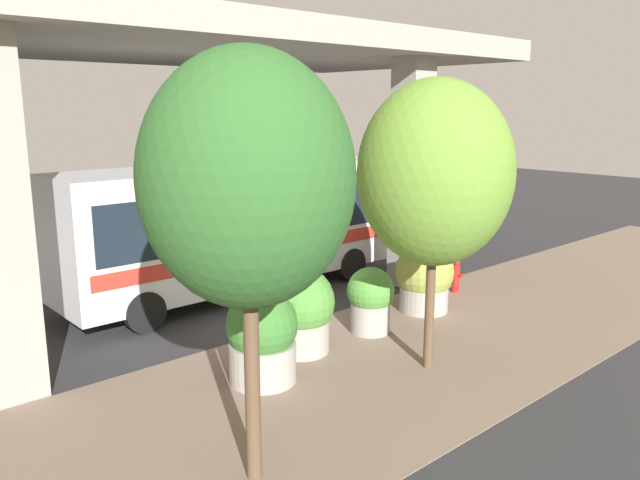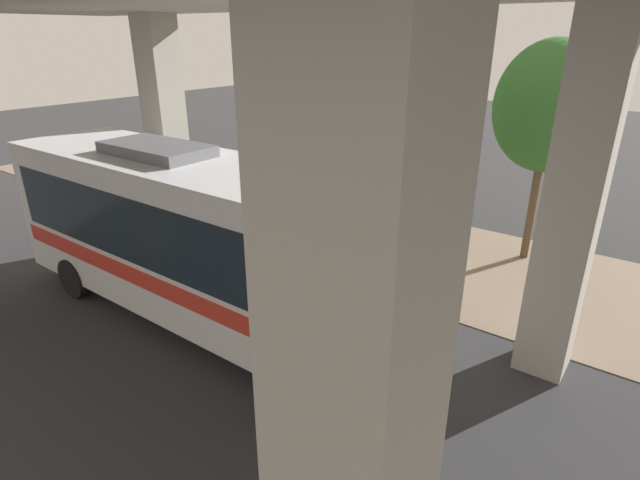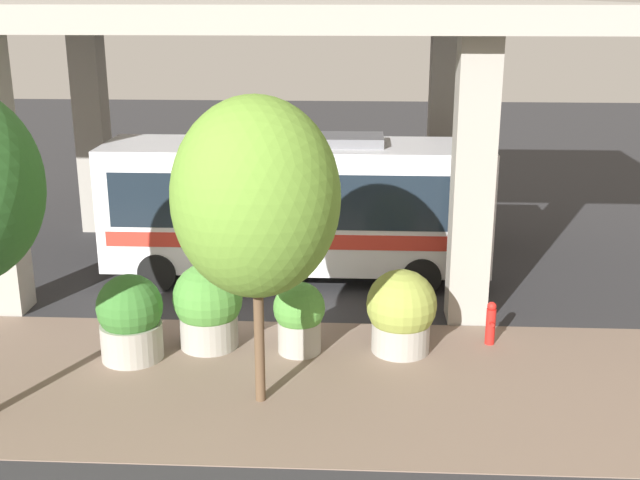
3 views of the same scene
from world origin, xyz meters
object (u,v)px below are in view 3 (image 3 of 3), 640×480
at_px(planter_back, 131,318).
at_px(street_tree_far, 256,198).
at_px(fire_hydrant, 491,323).
at_px(planter_extra, 208,306).
at_px(planter_middle, 299,317).
at_px(bus, 297,202).
at_px(planter_front, 401,312).

distance_m(planter_back, street_tree_far, 4.55).
height_order(fire_hydrant, planter_back, planter_back).
relative_size(fire_hydrant, planter_extra, 0.53).
xyz_separation_m(planter_middle, street_tree_far, (-2.18, 0.58, 3.15)).
height_order(planter_back, street_tree_far, street_tree_far).
distance_m(bus, planter_back, 6.19).
bearing_deg(planter_front, street_tree_far, 130.47).
distance_m(planter_middle, planter_extra, 2.00).
distance_m(bus, planter_extra, 4.96).
bearing_deg(planter_back, planter_extra, -65.56).
relative_size(fire_hydrant, planter_front, 0.55).
bearing_deg(bus, street_tree_far, 178.75).
xyz_separation_m(planter_front, planter_middle, (-0.16, 2.17, -0.09)).
xyz_separation_m(planter_extra, street_tree_far, (-2.38, -1.41, 3.02)).
distance_m(planter_middle, planter_back, 3.53).
xyz_separation_m(planter_middle, planter_back, (-0.49, 3.49, 0.09)).
distance_m(planter_back, planter_extra, 1.66).
height_order(planter_front, street_tree_far, street_tree_far).
xyz_separation_m(fire_hydrant, planter_middle, (-0.60, 4.14, 0.31)).
xyz_separation_m(fire_hydrant, planter_front, (-0.45, 1.98, 0.40)).
bearing_deg(street_tree_far, bus, -1.25).
height_order(fire_hydrant, street_tree_far, street_tree_far).
relative_size(planter_front, planter_middle, 1.16).
bearing_deg(fire_hydrant, bus, 47.71).
xyz_separation_m(bus, planter_middle, (-4.76, -0.42, -1.28)).
bearing_deg(bus, planter_back, 149.69).
xyz_separation_m(bus, planter_back, (-5.25, 3.07, -1.19)).
distance_m(bus, fire_hydrant, 6.38).
distance_m(planter_middle, street_tree_far, 3.87).
relative_size(bus, planter_front, 5.49).
distance_m(bus, street_tree_far, 7.19).
bearing_deg(planter_extra, street_tree_far, -149.36).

